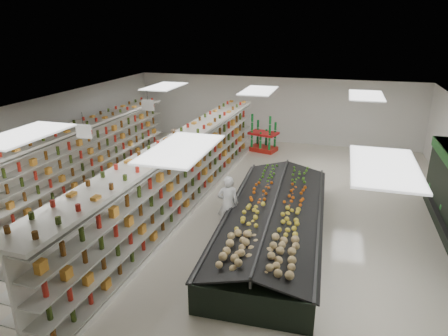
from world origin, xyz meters
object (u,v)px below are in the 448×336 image
(shopper_background, at_px, (176,149))
(gondola_center, at_px, (181,177))
(soda_endcap, at_px, (264,135))
(shopper_main, at_px, (228,204))
(gondola_left, at_px, (65,166))
(produce_island, at_px, (274,220))

(shopper_background, bearing_deg, gondola_center, -138.60)
(soda_endcap, distance_m, shopper_main, 7.86)
(soda_endcap, distance_m, shopper_background, 4.46)
(shopper_main, bearing_deg, shopper_background, -72.96)
(gondola_left, xyz_separation_m, shopper_background, (2.64, 3.51, -0.20))
(produce_island, distance_m, shopper_background, 6.59)
(gondola_left, distance_m, shopper_main, 6.22)
(produce_island, height_order, soda_endcap, soda_endcap)
(produce_island, bearing_deg, soda_endcap, 103.06)
(produce_island, bearing_deg, shopper_background, 136.83)
(produce_island, distance_m, shopper_main, 1.36)
(shopper_main, xyz_separation_m, shopper_background, (-3.48, 4.54, -0.01))
(soda_endcap, bearing_deg, gondola_left, -129.59)
(shopper_main, relative_size, shopper_background, 1.02)
(soda_endcap, xyz_separation_m, shopper_background, (-2.99, -3.30, 0.05))
(produce_island, relative_size, soda_endcap, 4.62)
(shopper_main, bearing_deg, produce_island, 161.10)
(gondola_left, height_order, produce_island, gondola_left)
(gondola_center, distance_m, produce_island, 3.37)
(shopper_main, bearing_deg, gondola_left, -30.00)
(shopper_background, bearing_deg, soda_endcap, -25.80)
(gondola_left, xyz_separation_m, soda_endcap, (5.63, 6.81, -0.25))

